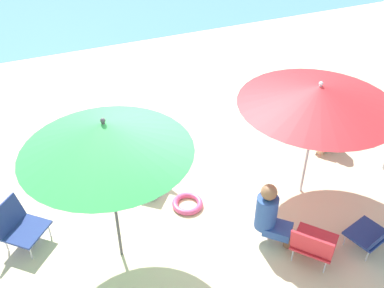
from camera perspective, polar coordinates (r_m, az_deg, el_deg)
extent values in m
plane|color=beige|center=(6.75, 0.54, -6.82)|extent=(40.00, 40.00, 0.00)
cylinder|color=#4C4C51|center=(5.31, -10.18, -6.66)|extent=(0.04, 0.04, 2.07)
cone|color=green|center=(4.79, -11.23, 0.86)|extent=(1.93, 1.93, 0.37)
sphere|color=#4C4C51|center=(4.67, -11.53, 3.03)|extent=(0.06, 0.06, 0.06)
cylinder|color=silver|center=(6.50, 15.07, 0.21)|extent=(0.04, 0.04, 1.83)
cone|color=red|center=(6.10, 16.18, 6.14)|extent=(2.17, 2.17, 0.28)
sphere|color=silver|center=(6.02, 16.45, 7.55)|extent=(0.06, 0.06, 0.06)
cube|color=red|center=(5.98, 15.65, -12.20)|extent=(0.73, 0.73, 0.03)
cube|color=red|center=(5.64, 15.30, -12.63)|extent=(0.45, 0.50, 0.41)
cylinder|color=silver|center=(6.23, 14.06, -11.18)|extent=(0.02, 0.02, 0.24)
cylinder|color=silver|center=(6.21, 17.81, -12.28)|extent=(0.02, 0.02, 0.24)
cylinder|color=silver|center=(5.96, 12.96, -13.82)|extent=(0.02, 0.02, 0.24)
cylinder|color=silver|center=(5.93, 16.92, -14.99)|extent=(0.02, 0.02, 0.24)
cube|color=navy|center=(6.30, -20.77, -10.50)|extent=(0.70, 0.70, 0.03)
cube|color=navy|center=(6.31, -22.93, -8.64)|extent=(0.46, 0.48, 0.36)
cylinder|color=silver|center=(6.40, -18.07, -10.60)|extent=(0.02, 0.02, 0.24)
cylinder|color=silver|center=(6.19, -20.25, -13.14)|extent=(0.02, 0.02, 0.24)
cylinder|color=silver|center=(6.59, -20.76, -9.64)|extent=(0.02, 0.02, 0.24)
cylinder|color=silver|center=(6.40, -22.98, -12.05)|extent=(0.02, 0.02, 0.24)
cube|color=navy|center=(6.34, 21.83, -10.79)|extent=(0.60, 0.55, 0.03)
cylinder|color=silver|center=(6.34, 19.27, -11.62)|extent=(0.02, 0.02, 0.21)
cylinder|color=silver|center=(6.61, 21.34, -9.85)|extent=(0.02, 0.02, 0.21)
cylinder|color=silver|center=(6.24, 21.86, -13.31)|extent=(0.02, 0.02, 0.21)
cube|color=navy|center=(6.76, -5.66, -4.63)|extent=(0.67, 0.67, 0.03)
cube|color=navy|center=(6.84, -4.92, -2.22)|extent=(0.44, 0.40, 0.33)
cylinder|color=silver|center=(6.64, -4.74, -6.71)|extent=(0.02, 0.02, 0.19)
cylinder|color=silver|center=(6.76, -7.70, -6.03)|extent=(0.02, 0.02, 0.19)
cylinder|color=silver|center=(6.91, -3.56, -4.62)|extent=(0.02, 0.02, 0.19)
cylinder|color=silver|center=(7.03, -6.41, -4.01)|extent=(0.02, 0.02, 0.19)
cube|color=#2D519E|center=(6.03, 11.10, -10.85)|extent=(0.46, 0.46, 0.12)
cylinder|color=#896042|center=(6.11, 12.45, -12.00)|extent=(0.12, 0.12, 0.25)
cylinder|color=#2D519E|center=(5.87, 9.65, -8.76)|extent=(0.29, 0.29, 0.50)
sphere|color=#896042|center=(5.63, 10.01, -6.19)|extent=(0.21, 0.21, 0.21)
cube|color=black|center=(7.92, 16.93, 0.65)|extent=(0.47, 0.46, 0.12)
cylinder|color=#DBAD84|center=(7.85, 16.49, -0.55)|extent=(0.12, 0.12, 0.21)
cylinder|color=black|center=(7.94, 17.58, 2.79)|extent=(0.31, 0.31, 0.50)
sphere|color=#DBAD84|center=(7.76, 18.04, 4.97)|extent=(0.20, 0.20, 0.20)
torus|color=#E54C7F|center=(6.57, -0.59, -7.77)|extent=(0.46, 0.46, 0.09)
cube|color=black|center=(7.50, -3.87, -0.56)|extent=(0.30, 0.25, 0.26)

